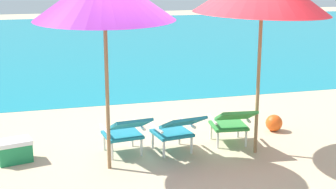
# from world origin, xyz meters

# --- Properties ---
(ground_plane) EXTENTS (40.00, 40.00, 0.00)m
(ground_plane) POSITION_xyz_m (0.00, 4.00, 0.00)
(ground_plane) COLOR #CCB78E
(ocean_band) EXTENTS (40.00, 18.00, 0.01)m
(ocean_band) POSITION_xyz_m (0.00, 11.91, 0.00)
(ocean_band) COLOR teal
(ocean_band) RESTS_ON ground_plane
(lounge_chair_left) EXTENTS (0.64, 0.93, 0.68)m
(lounge_chair_left) POSITION_xyz_m (-0.76, 0.11, 0.40)
(lounge_chair_left) COLOR teal
(lounge_chair_left) RESTS_ON ground_plane
(lounge_chair_center) EXTENTS (0.66, 0.94, 0.68)m
(lounge_chair_center) POSITION_xyz_m (-0.04, -0.01, 0.40)
(lounge_chair_center) COLOR teal
(lounge_chair_center) RESTS_ON ground_plane
(lounge_chair_right) EXTENTS (0.63, 0.93, 0.68)m
(lounge_chair_right) POSITION_xyz_m (0.85, 0.10, 0.40)
(lounge_chair_right) COLOR #338E3D
(lounge_chair_right) RESTS_ON ground_plane
(beach_ball) EXTENTS (0.28, 0.28, 0.28)m
(beach_ball) POSITION_xyz_m (1.83, 0.61, 0.14)
(beach_ball) COLOR #EA5619
(beach_ball) RESTS_ON ground_plane
(cooler_box) EXTENTS (0.53, 0.42, 0.32)m
(cooler_box) POSITION_xyz_m (-2.30, 0.34, 0.16)
(cooler_box) COLOR #1E844C
(cooler_box) RESTS_ON ground_plane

